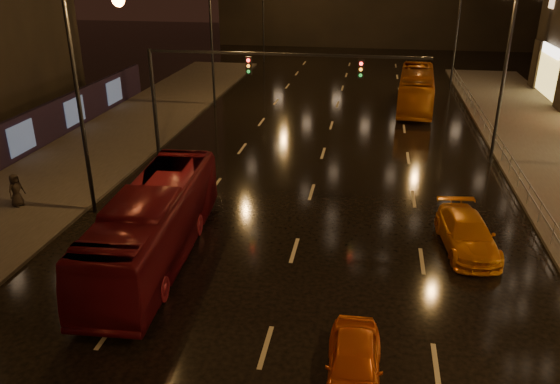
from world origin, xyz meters
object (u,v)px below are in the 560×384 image
at_px(bus_curb, 416,89).
at_px(taxi_near, 354,364).
at_px(bus_red, 154,224).
at_px(pedestrian_c, 16,190).
at_px(taxi_far, 467,234).

xyz_separation_m(bus_curb, taxi_near, (-3.34, -31.12, -0.82)).
distance_m(bus_red, pedestrian_c, 8.72).
bearing_deg(taxi_near, pedestrian_c, 149.93).
height_order(taxi_near, taxi_far, taxi_far).
bearing_deg(taxi_far, bus_curb, 85.50).
distance_m(bus_curb, pedestrian_c, 29.46).
distance_m(taxi_far, pedestrian_c, 20.06).
height_order(bus_red, bus_curb, bus_red).
bearing_deg(pedestrian_c, taxi_near, -98.63).
distance_m(taxi_near, pedestrian_c, 18.22).
distance_m(taxi_near, taxi_far, 9.33).
bearing_deg(taxi_far, taxi_near, -122.62).
xyz_separation_m(bus_red, bus_curb, (11.20, 25.52, -0.03)).
bearing_deg(taxi_far, bus_red, -173.38).
xyz_separation_m(taxi_near, pedestrian_c, (-15.94, 8.84, 0.29)).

